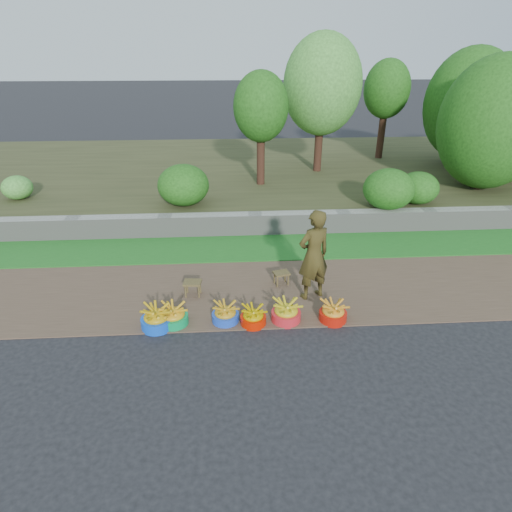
{
  "coord_description": "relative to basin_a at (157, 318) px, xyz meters",
  "views": [
    {
      "loc": [
        -0.61,
        -5.88,
        4.28
      ],
      "look_at": [
        -0.15,
        1.3,
        0.75
      ],
      "focal_mm": 30.0,
      "sensor_mm": 36.0,
      "label": 1
    }
  ],
  "objects": [
    {
      "name": "basin_b",
      "position": [
        0.27,
        0.08,
        -0.01
      ],
      "size": [
        0.5,
        0.5,
        0.37
      ],
      "color": "#058D47",
      "rests_on": "ground"
    },
    {
      "name": "basin_c",
      "position": [
        1.15,
        0.09,
        -0.02
      ],
      "size": [
        0.47,
        0.47,
        0.35
      ],
      "color": "blue",
      "rests_on": "ground"
    },
    {
      "name": "stool_left",
      "position": [
        0.54,
        0.98,
        0.07
      ],
      "size": [
        0.35,
        0.28,
        0.29
      ],
      "rotation": [
        0.0,
        0.0,
        -0.1
      ],
      "color": "#504323",
      "rests_on": "dirt_shoulder"
    },
    {
      "name": "retaining_wall",
      "position": [
        1.9,
        3.91,
        0.1
      ],
      "size": [
        80.0,
        0.35,
        0.55
      ],
      "primitive_type": "cube",
      "color": "gray",
      "rests_on": "ground"
    },
    {
      "name": "dirt_shoulder",
      "position": [
        1.9,
        1.06,
        -0.17
      ],
      "size": [
        80.0,
        2.5,
        0.02
      ],
      "primitive_type": "cube",
      "color": "brown",
      "rests_on": "ground"
    },
    {
      "name": "stool_right",
      "position": [
        2.26,
        1.29,
        0.05
      ],
      "size": [
        0.35,
        0.3,
        0.27
      ],
      "rotation": [
        0.0,
        0.0,
        0.27
      ],
      "color": "#504323",
      "rests_on": "dirt_shoulder"
    },
    {
      "name": "basin_e",
      "position": [
        2.2,
        0.06,
        -0.01
      ],
      "size": [
        0.51,
        0.51,
        0.38
      ],
      "color": "red",
      "rests_on": "ground"
    },
    {
      "name": "basin_d",
      "position": [
        1.63,
        -0.01,
        -0.03
      ],
      "size": [
        0.44,
        0.44,
        0.33
      ],
      "color": "#C11801",
      "rests_on": "ground"
    },
    {
      "name": "basin_a",
      "position": [
        0.0,
        0.0,
        0.0
      ],
      "size": [
        0.53,
        0.53,
        0.4
      ],
      "color": "blue",
      "rests_on": "ground"
    },
    {
      "name": "vegetation",
      "position": [
        7.23,
        6.72,
        2.43
      ],
      "size": [
        37.08,
        7.03,
        4.36
      ],
      "color": "#311B12",
      "rests_on": "earth_bank"
    },
    {
      "name": "earth_bank",
      "position": [
        1.9,
        8.81,
        0.07
      ],
      "size": [
        80.0,
        10.0,
        0.5
      ],
      "primitive_type": "cube",
      "color": "#3B3D21",
      "rests_on": "ground"
    },
    {
      "name": "ground_plane",
      "position": [
        1.9,
        -0.19,
        -0.18
      ],
      "size": [
        120.0,
        120.0,
        0.0
      ],
      "primitive_type": "plane",
      "color": "black",
      "rests_on": "ground"
    },
    {
      "name": "grass_verge",
      "position": [
        1.9,
        3.06,
        -0.16
      ],
      "size": [
        80.0,
        1.5,
        0.04
      ],
      "primitive_type": "cube",
      "color": "#206A20",
      "rests_on": "ground"
    },
    {
      "name": "basin_f",
      "position": [
        3.01,
        0.01,
        -0.02
      ],
      "size": [
        0.48,
        0.48,
        0.36
      ],
      "color": "#B11308",
      "rests_on": "ground"
    },
    {
      "name": "vendor_woman",
      "position": [
        2.77,
        0.8,
        0.71
      ],
      "size": [
        0.74,
        0.62,
        1.73
      ],
      "primitive_type": "imported",
      "rotation": [
        0.0,
        0.0,
        3.52
      ],
      "color": "black",
      "rests_on": "dirt_shoulder"
    }
  ]
}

